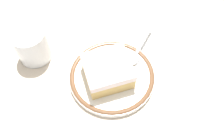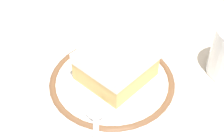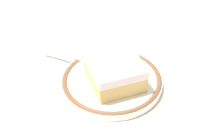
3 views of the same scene
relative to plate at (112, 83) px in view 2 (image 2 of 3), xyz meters
The scene contains 5 objects.
ground_plane 0.01m from the plate, 126.70° to the right, with size 2.40×2.40×0.00m, color #B7B2A8.
placemat 0.01m from the plate, 126.70° to the right, with size 0.44×0.35×0.00m, color beige.
plate is the anchor object (origin of this frame).
cake_slice 0.03m from the plate, ahead, with size 0.10×0.09×0.05m.
spoon 0.08m from the plate, 155.86° to the right, with size 0.10×0.09×0.01m.
Camera 2 is at (-0.24, -0.19, 0.34)m, focal length 52.36 mm.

